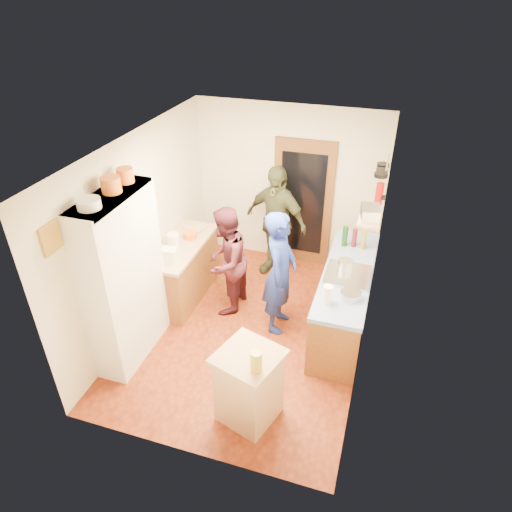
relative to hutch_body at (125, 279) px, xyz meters
The scene contains 44 objects.
floor 1.89m from the hutch_body, 31.61° to the left, with size 3.00×4.00×0.02m, color maroon.
ceiling 2.15m from the hutch_body, 31.61° to the left, with size 3.00×4.00×0.02m, color silver.
wall_back 3.10m from the hutch_body, 65.17° to the left, with size 3.00×0.02×2.60m, color beige.
wall_front 1.79m from the hutch_body, 42.95° to the right, with size 3.00×0.02×2.60m, color beige.
wall_left 0.85m from the hutch_body, 104.71° to the left, with size 0.02×4.00×2.60m, color beige.
wall_right 2.93m from the hutch_body, 15.89° to the left, with size 0.02×4.00×2.60m, color beige.
door_frame 3.17m from the hutch_body, 60.77° to the left, with size 0.95×0.06×2.10m, color brown.
door_glass 3.14m from the hutch_body, 60.46° to the left, with size 0.70×0.02×1.70m, color black.
hutch_body is the anchor object (origin of this frame).
hutch_top_shelf 1.08m from the hutch_body, ahead, with size 0.40×1.14×0.04m, color white.
plate_stack 1.20m from the hutch_body, 90.00° to the right, with size 0.24×0.24×0.10m, color white.
orange_pot_a 1.19m from the hutch_body, 90.00° to the left, with size 0.21×0.21×0.17m, color orange.
orange_pot_b 1.24m from the hutch_body, 90.00° to the left, with size 0.19×0.19×0.17m, color orange.
left_counter_base 1.42m from the hutch_body, 85.43° to the left, with size 0.60×1.40×0.85m, color brown.
left_counter_top 1.27m from the hutch_body, 85.43° to the left, with size 0.64×1.44×0.05m, color tan.
toaster 0.82m from the hutch_body, 79.39° to the left, with size 0.25×0.17×0.19m, color white.
kettle 1.18m from the hutch_body, 87.57° to the left, with size 0.17×0.17×0.19m, color white.
orange_bowl 1.48m from the hutch_body, 82.96° to the left, with size 0.19×0.19×0.09m, color orange.
chopping_board 1.76m from the hutch_body, 86.07° to the left, with size 0.30×0.22×0.03m, color tan.
right_counter_base 2.90m from the hutch_body, 27.47° to the left, with size 0.60×2.20×0.84m, color brown.
right_counter_top 2.83m from the hutch_body, 27.47° to the left, with size 0.62×2.22×0.06m, color #1E3EAB.
hob 2.77m from the hutch_body, 25.04° to the left, with size 0.55×0.58×0.04m, color silver.
pot_on_hob 2.77m from the hutch_body, 27.58° to the left, with size 0.19×0.19×0.12m, color silver.
bottle_a 3.03m from the hutch_body, 39.24° to the left, with size 0.08×0.08×0.30m, color #143F14.
bottle_b 3.15m from the hutch_body, 38.03° to the left, with size 0.07×0.07×0.28m, color #591419.
bottle_c 3.24m from the hutch_body, 36.30° to the left, with size 0.07×0.07×0.30m, color olive.
paper_towel 2.41m from the hutch_body, 12.84° to the left, with size 0.11×0.11×0.24m, color white.
mixing_bowl 2.70m from the hutch_body, 15.28° to the left, with size 0.24×0.24×0.09m, color silver.
island_base 1.95m from the hutch_body, 17.94° to the right, with size 0.55×0.55×0.86m, color tan.
island_top 1.85m from the hutch_body, 17.94° to the right, with size 0.62×0.62×0.05m, color tan.
cutting_board 1.79m from the hutch_body, 16.35° to the right, with size 0.35×0.28×0.02m, color white.
oil_jar 2.02m from the hutch_body, 21.31° to the right, with size 0.12×0.12×0.24m, color #AD9E2D.
pan_rail 3.73m from the hutch_body, 40.11° to the left, with size 0.02×0.02×0.65m, color silver.
pan_hang_a 3.55m from the hutch_body, 38.53° to the left, with size 0.18×0.18×0.05m, color black.
pan_hang_b 3.67m from the hutch_body, 41.04° to the left, with size 0.16×0.16×0.05m, color black.
pan_hang_c 3.80m from the hutch_body, 43.36° to the left, with size 0.17×0.17×0.05m, color black.
wall_shelf 3.01m from the hutch_body, 25.09° to the left, with size 0.26×0.42×0.03m, color tan.
radio 3.03m from the hutch_body, 25.09° to the left, with size 0.22×0.30×0.15m, color silver.
ext_bracket 3.75m from the hutch_body, 42.07° to the left, with size 0.06×0.10×0.04m, color black.
fire_extinguisher 3.71m from the hutch_body, 42.69° to the left, with size 0.11×0.11×0.32m, color red.
picture_frame 1.22m from the hutch_body, 103.50° to the right, with size 0.03×0.25×0.30m, color gold.
person_hob 1.97m from the hutch_body, 30.48° to the left, with size 0.64×0.42×1.75m, color navy.
person_left 1.51m from the hutch_body, 54.05° to the left, with size 0.78×0.61×1.60m, color #451924.
person_back 2.62m from the hutch_body, 61.51° to the left, with size 1.07×0.45×1.83m, color #3A3D26.
Camera 1 is at (1.53, -4.56, 4.24)m, focal length 32.00 mm.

